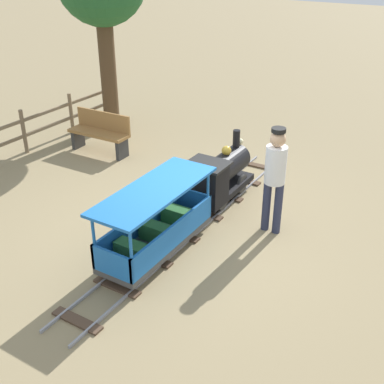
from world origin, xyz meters
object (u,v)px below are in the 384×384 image
at_px(passenger_car, 156,227).
at_px(conductor_person, 275,173).
at_px(locomotive, 219,175).
at_px(park_bench, 100,133).

xyz_separation_m(passenger_car, conductor_person, (1.10, 1.38, 0.53)).
bearing_deg(locomotive, park_bench, 168.55).
bearing_deg(locomotive, conductor_person, -19.83).
height_order(locomotive, park_bench, locomotive).
bearing_deg(park_bench, passenger_car, -38.00).
bearing_deg(conductor_person, passenger_car, -128.55).
bearing_deg(passenger_car, locomotive, 90.00).
xyz_separation_m(conductor_person, park_bench, (-4.16, 1.02, -0.54)).
bearing_deg(conductor_person, park_bench, 166.28).
distance_m(passenger_car, conductor_person, 1.84).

